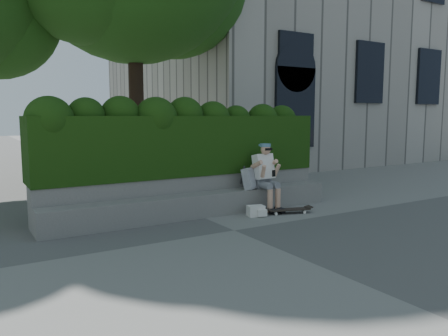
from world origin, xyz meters
TOP-DOWN VIEW (x-y plane):
  - ground at (0.00, 0.00)m, footprint 80.00×80.00m
  - bench_ledge at (0.00, 1.25)m, footprint 6.00×0.45m
  - planter_wall at (0.00, 1.73)m, footprint 6.00×0.50m
  - hedge at (0.00, 1.95)m, footprint 6.00×1.00m
  - person at (1.44, 1.07)m, footprint 0.40×0.76m
  - skateboard at (1.63, 0.53)m, footprint 0.89×0.46m
  - backpack_plaid at (1.09, 1.15)m, footprint 0.34×0.29m
  - backpack_ground at (0.94, 0.69)m, footprint 0.36×0.29m

SIDE VIEW (x-z plane):
  - ground at x=0.00m, z-range 0.00..0.00m
  - skateboard at x=1.63m, z-range 0.03..0.12m
  - backpack_ground at x=0.94m, z-range 0.00..0.21m
  - bench_ledge at x=0.00m, z-range 0.00..0.45m
  - planter_wall at x=0.00m, z-range 0.00..0.75m
  - backpack_plaid at x=1.09m, z-range 0.45..0.89m
  - person at x=1.44m, z-range 0.06..1.44m
  - hedge at x=0.00m, z-range 0.75..1.95m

